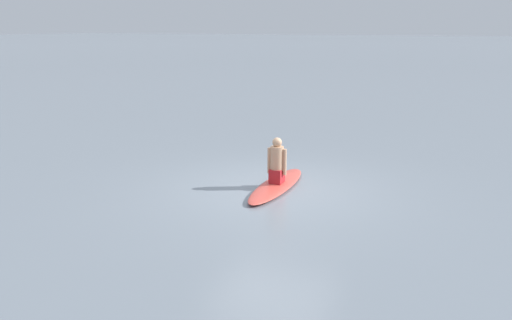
% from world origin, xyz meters
% --- Properties ---
extents(ground_plane, '(400.00, 400.00, 0.00)m').
position_xyz_m(ground_plane, '(0.00, 0.00, 0.00)').
color(ground_plane, gray).
extents(surfboard, '(2.75, 0.89, 0.11)m').
position_xyz_m(surfboard, '(-0.15, 0.02, 0.06)').
color(surfboard, '#D84C3F').
rests_on(surfboard, ground).
extents(person_paddler, '(0.34, 0.42, 0.95)m').
position_xyz_m(person_paddler, '(-0.15, 0.02, 0.54)').
color(person_paddler, '#A51E23').
rests_on(person_paddler, surfboard).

